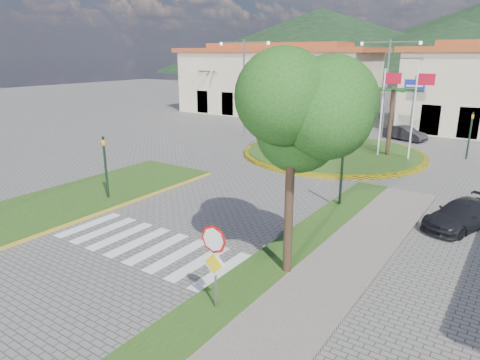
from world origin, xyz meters
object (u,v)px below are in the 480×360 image
Objects in this scene: stop_sign at (214,255)px; car_side_right at (462,215)px; car_dark_a at (355,118)px; white_van at (321,119)px; deciduous_tree at (292,116)px; car_dark_b at (405,133)px; roundabout_island at (333,153)px.

stop_sign is 11.63m from car_side_right.
car_dark_a is 27.20m from car_side_right.
deciduous_tree is at bearing -158.27° from white_van.
car_dark_a reaches higher than car_dark_b.
roundabout_island is at bearing 107.91° from deciduous_tree.
white_van is at bearing 109.18° from stop_sign.
stop_sign reaches higher than car_side_right.
deciduous_tree reaches higher than white_van.
car_side_right is at bearing 61.70° from deciduous_tree.
car_dark_a is (-9.16, 31.32, -4.56)m from deciduous_tree.
car_dark_b is at bearing 96.12° from deciduous_tree.
roundabout_island is at bearing 157.78° from car_side_right.
roundabout_island reaches higher than car_side_right.
roundabout_island is 13.45m from car_side_right.
roundabout_island is 2.78× the size of white_van.
white_van is 9.44m from car_dark_b.
car_dark_b is at bearing -115.64° from car_dark_a.
roundabout_island is 3.54× the size of car_dark_a.
car_dark_b is at bearing 133.26° from car_side_right.
car_dark_b is (2.77, 8.41, 0.41)m from roundabout_island.
deciduous_tree is (0.60, 3.04, 3.38)m from stop_sign.
stop_sign is at bearing -76.27° from roundabout_island.
car_dark_b reaches higher than car_side_right.
deciduous_tree reaches higher than car_dark_a.
deciduous_tree is 32.95m from car_dark_a.
car_dark_a is at bearing 106.31° from deciduous_tree.
white_van is 1.16× the size of car_side_right.
deciduous_tree is 1.90× the size of car_dark_a.
roundabout_island is at bearing -152.59° from white_van.
roundabout_island is 20.69m from stop_sign.
roundabout_island is 4.79× the size of stop_sign.
stop_sign is 28.55m from car_dark_b.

